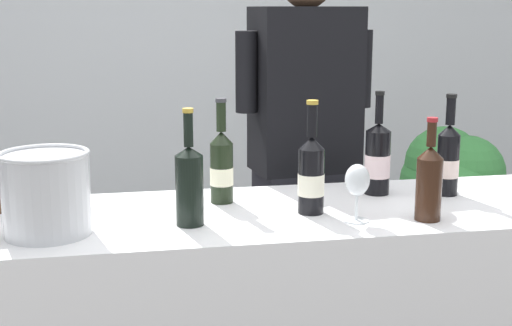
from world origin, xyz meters
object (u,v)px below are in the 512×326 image
at_px(wine_bottle_5, 189,183).
at_px(wine_bottle_7, 311,174).
at_px(wine_bottle_1, 429,181).
at_px(potted_shrub, 452,195).
at_px(wine_bottle_3, 378,159).
at_px(person_server, 304,191).
at_px(ice_bucket, 46,193).
at_px(wine_bottle_4, 448,159).
at_px(wine_bottle_8, 222,166).
at_px(wine_glass, 357,182).

distance_m(wine_bottle_5, wine_bottle_7, 0.37).
relative_size(wine_bottle_1, potted_shrub, 0.31).
distance_m(wine_bottle_3, wine_bottle_7, 0.33).
relative_size(person_server, potted_shrub, 1.78).
relative_size(wine_bottle_7, potted_shrub, 0.35).
distance_m(ice_bucket, person_server, 1.16).
height_order(ice_bucket, person_server, person_server).
bearing_deg(ice_bucket, wine_bottle_3, 13.38).
bearing_deg(wine_bottle_5, wine_bottle_3, 19.95).
relative_size(wine_bottle_4, wine_bottle_7, 0.98).
xyz_separation_m(wine_bottle_3, person_server, (-0.13, 0.45, -0.22)).
bearing_deg(wine_bottle_5, wine_bottle_8, 61.16).
xyz_separation_m(wine_bottle_4, wine_bottle_8, (-0.74, 0.04, -0.00)).
height_order(wine_bottle_1, wine_bottle_8, wine_bottle_8).
distance_m(wine_bottle_5, wine_bottle_8, 0.25).
bearing_deg(ice_bucket, wine_bottle_1, -3.65).
bearing_deg(wine_glass, wine_bottle_8, 141.83).
xyz_separation_m(wine_bottle_1, wine_bottle_5, (-0.68, 0.08, 0.01)).
height_order(wine_bottle_7, wine_glass, wine_bottle_7).
distance_m(wine_glass, ice_bucket, 0.86).
distance_m(wine_bottle_1, wine_bottle_8, 0.64).
xyz_separation_m(wine_bottle_7, wine_bottle_8, (-0.24, 0.17, -0.00)).
distance_m(wine_bottle_3, wine_glass, 0.33).
xyz_separation_m(wine_bottle_1, potted_shrub, (0.75, 1.34, -0.43)).
xyz_separation_m(ice_bucket, potted_shrub, (1.82, 1.28, -0.43)).
bearing_deg(ice_bucket, wine_glass, -2.80).
xyz_separation_m(wine_bottle_1, wine_bottle_8, (-0.56, 0.30, 0.00)).
xyz_separation_m(wine_bottle_5, person_server, (0.51, 0.69, -0.22)).
bearing_deg(potted_shrub, wine_bottle_5, -138.53).
bearing_deg(wine_bottle_5, wine_bottle_7, 8.31).
bearing_deg(wine_bottle_4, wine_bottle_1, -125.09).
bearing_deg(wine_bottle_3, person_server, 105.98).
distance_m(wine_bottle_1, wine_bottle_7, 0.34).
bearing_deg(wine_bottle_3, wine_bottle_7, -146.79).
bearing_deg(wine_bottle_1, wine_bottle_7, 156.97).
xyz_separation_m(wine_bottle_1, wine_bottle_7, (-0.31, 0.13, 0.00)).
bearing_deg(wine_bottle_1, wine_bottle_8, 151.59).
relative_size(wine_bottle_5, potted_shrub, 0.34).
bearing_deg(wine_bottle_5, wine_glass, -6.47).
distance_m(wine_bottle_8, ice_bucket, 0.56).
relative_size(wine_bottle_5, wine_bottle_8, 1.01).
bearing_deg(person_server, wine_bottle_1, -77.46).
bearing_deg(wine_bottle_8, wine_bottle_5, -118.84).
xyz_separation_m(person_server, potted_shrub, (0.92, 0.58, -0.21)).
bearing_deg(wine_bottle_7, wine_bottle_1, -23.03).
xyz_separation_m(wine_bottle_7, wine_glass, (0.11, -0.11, -0.00)).
height_order(wine_bottle_1, potted_shrub, wine_bottle_1).
xyz_separation_m(wine_bottle_1, ice_bucket, (-1.07, 0.07, -0.00)).
bearing_deg(person_server, wine_bottle_4, -55.33).
xyz_separation_m(wine_bottle_7, person_server, (0.14, 0.63, -0.22)).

